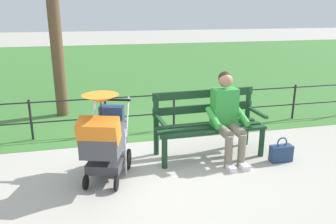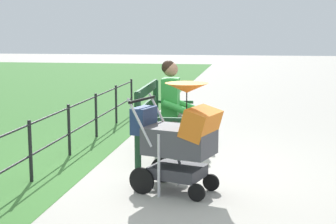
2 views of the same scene
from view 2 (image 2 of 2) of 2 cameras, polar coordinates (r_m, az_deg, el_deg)
The scene contains 6 objects.
ground_plane at distance 6.10m, azimuth -1.20°, elevation -6.76°, with size 60.00×60.00×0.00m, color #ADA89E.
park_bench at distance 6.80m, azimuth -0.93°, elevation -0.56°, with size 1.62×0.66×0.96m.
person_on_bench at distance 6.95m, azimuth 1.18°, elevation 0.91°, with size 0.55×0.74×1.28m.
stroller at distance 5.21m, azimuth 1.36°, elevation -2.77°, with size 0.73×0.99×1.15m.
handbag at distance 7.73m, azimuth 4.10°, elevation -2.40°, with size 0.32×0.14×0.37m.
park_fence at distance 6.82m, azimuth -11.43°, elevation -1.58°, with size 8.63×0.04×0.70m.
Camera 2 is at (5.77, 1.05, 1.66)m, focal length 54.20 mm.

